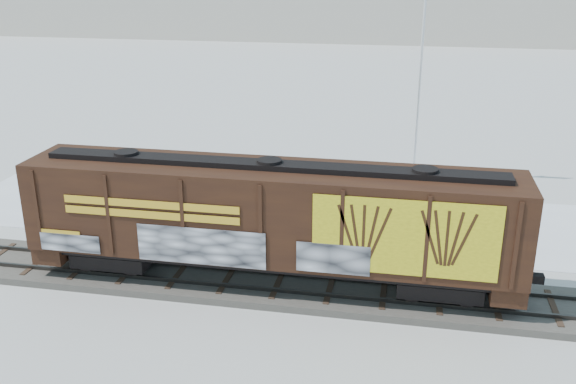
% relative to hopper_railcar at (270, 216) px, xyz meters
% --- Properties ---
extents(ground, '(500.00, 500.00, 0.00)m').
position_rel_hopper_railcar_xyz_m(ground, '(2.30, 0.01, -3.01)').
color(ground, white).
rests_on(ground, ground).
extents(rail_track, '(50.00, 3.40, 0.43)m').
position_rel_hopper_railcar_xyz_m(rail_track, '(2.30, 0.01, -2.87)').
color(rail_track, '#59544C').
rests_on(rail_track, ground).
extents(parking_strip, '(40.00, 8.00, 0.03)m').
position_rel_hopper_railcar_xyz_m(parking_strip, '(2.30, 7.51, -3.00)').
color(parking_strip, white).
rests_on(parking_strip, ground).
extents(hopper_railcar, '(18.24, 3.06, 4.65)m').
position_rel_hopper_railcar_xyz_m(hopper_railcar, '(0.00, 0.00, 0.00)').
color(hopper_railcar, black).
rests_on(hopper_railcar, rail_track).
extents(flagpole, '(2.30, 0.90, 12.08)m').
position_rel_hopper_railcar_xyz_m(flagpole, '(5.35, 12.86, 1.49)').
color(flagpole, silver).
rests_on(flagpole, ground).
extents(car_silver, '(4.65, 2.92, 1.47)m').
position_rel_hopper_railcar_xyz_m(car_silver, '(-2.15, 6.07, -2.25)').
color(car_silver, '#B6B9BE').
rests_on(car_silver, parking_strip).
extents(car_white, '(5.31, 3.48, 1.65)m').
position_rel_hopper_railcar_xyz_m(car_white, '(-1.82, 8.22, -2.16)').
color(car_white, silver).
rests_on(car_white, parking_strip).
extents(car_dark, '(5.73, 3.31, 1.56)m').
position_rel_hopper_railcar_xyz_m(car_dark, '(6.63, 6.91, -2.20)').
color(car_dark, '#212329').
rests_on(car_dark, parking_strip).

